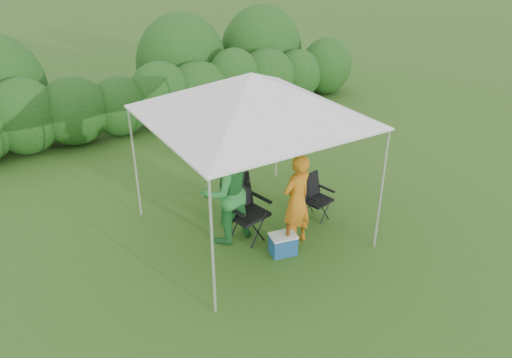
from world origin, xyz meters
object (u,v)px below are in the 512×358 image
man (296,201)px  woman (226,191)px  chair_right (315,194)px  canopy (251,96)px  cooler (283,244)px  chair_left (243,205)px

man → woman: woman is taller
chair_right → woman: (-1.71, 0.20, 0.46)m
canopy → man: canopy is taller
man → cooler: size_ratio=3.41×
canopy → chair_left: 1.86m
cooler → chair_right: bearing=42.1°
man → woman: size_ratio=0.88×
chair_right → man: man is taller
chair_right → chair_left: (-1.43, 0.11, 0.15)m
chair_left → cooler: size_ratio=2.26×
canopy → man: bearing=-59.5°
canopy → man: (0.42, -0.72, -1.65)m
chair_right → cooler: (-1.13, -0.67, -0.28)m
chair_left → man: 0.92m
man → woman: 1.17m
chair_left → woman: (-0.28, 0.09, 0.31)m
canopy → woman: (-0.50, 0.00, -1.54)m
canopy → chair_left: canopy is taller
chair_right → woman: bearing=161.1°
chair_left → man: bearing=-56.8°
canopy → cooler: canopy is taller
chair_left → cooler: bearing=-81.7°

